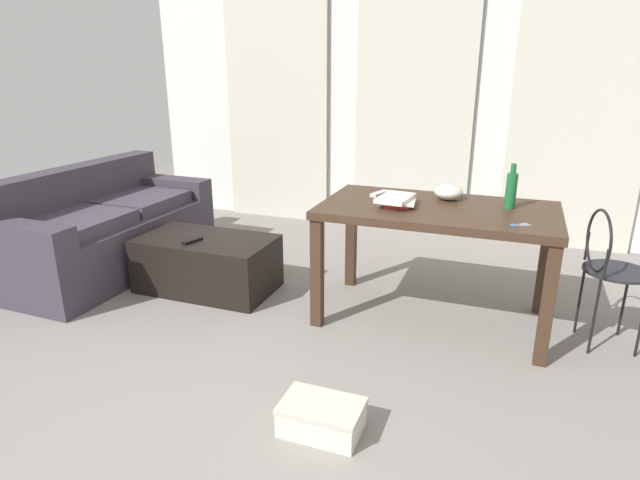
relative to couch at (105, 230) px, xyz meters
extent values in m
plane|color=gray|center=(2.08, -0.28, -0.32)|extent=(8.91, 8.91, 0.00)
cube|color=silver|center=(2.08, 1.98, 1.02)|extent=(5.56, 0.10, 2.68)
cube|color=beige|center=(0.66, 1.89, 0.82)|extent=(1.11, 0.03, 2.29)
cube|color=beige|center=(2.08, 1.89, 0.82)|extent=(1.11, 0.03, 2.29)
cube|color=beige|center=(3.50, 1.89, 0.82)|extent=(1.11, 0.03, 2.29)
cube|color=#38333D|center=(0.04, 0.00, -0.10)|extent=(0.85, 1.80, 0.44)
cube|color=#38333D|center=(-0.27, 0.00, 0.31)|extent=(0.23, 1.78, 0.38)
cube|color=#38333D|center=(0.06, 0.79, 0.20)|extent=(0.82, 0.21, 0.17)
cube|color=#38333D|center=(0.03, -0.79, 0.20)|extent=(0.82, 0.21, 0.17)
cube|color=#3E3944|center=(0.10, 0.34, 0.17)|extent=(0.59, 0.67, 0.10)
cube|color=#3E3944|center=(0.09, -0.35, 0.17)|extent=(0.59, 0.67, 0.10)
cube|color=black|center=(1.00, -0.08, -0.12)|extent=(0.98, 0.56, 0.40)
cube|color=#382619|center=(2.63, 0.02, 0.41)|extent=(1.44, 0.81, 0.05)
cube|color=#382619|center=(1.97, -0.33, 0.03)|extent=(0.07, 0.07, 0.71)
cube|color=#382619|center=(3.30, -0.33, 0.03)|extent=(0.07, 0.07, 0.71)
cube|color=#382619|center=(1.97, 0.38, 0.03)|extent=(0.07, 0.07, 0.71)
cube|color=#382619|center=(3.30, 0.38, 0.03)|extent=(0.07, 0.07, 0.71)
cylinder|color=black|center=(3.67, 0.04, 0.15)|extent=(0.36, 0.36, 0.02)
cylinder|color=black|center=(3.76, 0.19, -0.09)|extent=(0.02, 0.02, 0.46)
cylinder|color=black|center=(3.57, -0.11, -0.09)|extent=(0.02, 0.02, 0.46)
cylinder|color=black|center=(3.51, 0.14, -0.09)|extent=(0.02, 0.02, 0.46)
torus|color=black|center=(3.54, 0.01, 0.33)|extent=(0.09, 0.36, 0.36)
cylinder|color=black|center=(3.58, -0.14, 0.24)|extent=(0.02, 0.02, 0.17)
cylinder|color=black|center=(3.51, 0.16, 0.24)|extent=(0.02, 0.02, 0.17)
cylinder|color=#195B2D|center=(3.04, 0.14, 0.55)|extent=(0.07, 0.07, 0.22)
cylinder|color=#195B2D|center=(3.04, 0.14, 0.68)|extent=(0.03, 0.03, 0.06)
ellipsoid|color=beige|center=(2.66, 0.23, 0.49)|extent=(0.18, 0.18, 0.10)
cube|color=red|center=(2.39, -0.04, 0.45)|extent=(0.18, 0.24, 0.02)
cube|color=silver|center=(2.39, -0.05, 0.47)|extent=(0.25, 0.26, 0.01)
cube|color=silver|center=(2.38, -0.05, 0.49)|extent=(0.21, 0.30, 0.02)
cube|color=#B7B7B2|center=(2.22, 0.18, 0.45)|extent=(0.10, 0.17, 0.02)
cube|color=#9EA0A5|center=(3.12, -0.21, 0.44)|extent=(0.06, 0.06, 0.00)
torus|color=#3372B2|center=(3.08, -0.25, 0.44)|extent=(0.03, 0.03, 0.00)
cube|color=#9EA0A5|center=(3.13, -0.22, 0.44)|extent=(0.07, 0.03, 0.00)
torus|color=#3372B2|center=(3.08, -0.24, 0.44)|extent=(0.03, 0.03, 0.00)
cube|color=black|center=(0.96, -0.19, 0.09)|extent=(0.09, 0.16, 0.02)
cube|color=beige|center=(2.36, -1.30, -0.26)|extent=(0.36, 0.24, 0.12)
cube|color=beige|center=(2.36, -1.30, -0.19)|extent=(0.37, 0.25, 0.02)
camera|label=1|loc=(3.07, -3.20, 1.28)|focal=29.72mm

